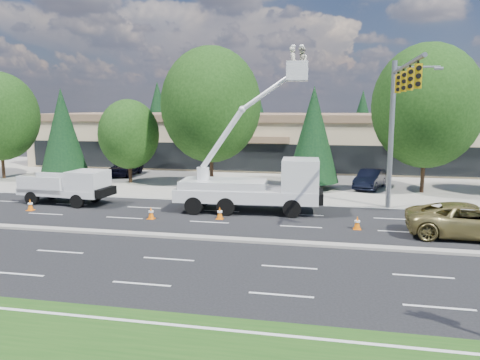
% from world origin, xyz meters
% --- Properties ---
extents(ground, '(140.00, 140.00, 0.00)m').
position_xyz_m(ground, '(0.00, 0.00, 0.00)').
color(ground, black).
rests_on(ground, ground).
extents(concrete_apron, '(140.00, 22.00, 0.01)m').
position_xyz_m(concrete_apron, '(0.00, 20.00, 0.01)').
color(concrete_apron, gray).
rests_on(concrete_apron, ground).
extents(road_median, '(120.00, 0.55, 0.12)m').
position_xyz_m(road_median, '(0.00, 0.00, 0.06)').
color(road_median, gray).
rests_on(road_median, ground).
extents(strip_mall, '(50.40, 15.40, 5.50)m').
position_xyz_m(strip_mall, '(0.00, 29.97, 2.83)').
color(strip_mall, '#C6AE88').
rests_on(strip_mall, ground).
extents(tree_front_b, '(3.96, 3.96, 7.80)m').
position_xyz_m(tree_front_b, '(-16.00, 15.00, 4.19)').
color(tree_front_b, '#332114').
rests_on(tree_front_b, ground).
extents(tree_front_c, '(4.96, 4.96, 6.88)m').
position_xyz_m(tree_front_c, '(-10.00, 15.00, 4.02)').
color(tree_front_c, '#332114').
rests_on(tree_front_c, ground).
extents(tree_front_d, '(7.88, 7.88, 10.93)m').
position_xyz_m(tree_front_d, '(-3.00, 15.00, 6.40)').
color(tree_front_d, '#332114').
rests_on(tree_front_d, ground).
extents(tree_front_e, '(3.97, 3.97, 7.82)m').
position_xyz_m(tree_front_e, '(5.00, 15.00, 4.20)').
color(tree_front_e, '#332114').
rests_on(tree_front_e, ground).
extents(tree_front_f, '(7.77, 7.77, 10.78)m').
position_xyz_m(tree_front_f, '(13.00, 15.00, 6.31)').
color(tree_front_f, '#332114').
rests_on(tree_front_f, ground).
extents(tree_back_a, '(4.94, 4.94, 9.74)m').
position_xyz_m(tree_back_a, '(-18.00, 42.00, 5.23)').
color(tree_back_a, '#332114').
rests_on(tree_back_a, ground).
extents(tree_back_b, '(4.76, 4.76, 9.39)m').
position_xyz_m(tree_back_b, '(-4.00, 42.00, 5.03)').
color(tree_back_b, '#332114').
rests_on(tree_back_b, ground).
extents(tree_back_c, '(4.24, 4.24, 8.36)m').
position_xyz_m(tree_back_c, '(10.00, 42.00, 4.49)').
color(tree_back_c, '#332114').
rests_on(tree_back_c, ground).
extents(tree_back_d, '(5.80, 5.80, 11.43)m').
position_xyz_m(tree_back_d, '(22.00, 42.00, 6.13)').
color(tree_back_d, '#332114').
rests_on(tree_back_d, ground).
extents(signal_mast, '(2.76, 10.16, 9.00)m').
position_xyz_m(signal_mast, '(10.03, 7.04, 6.06)').
color(signal_mast, gray).
rests_on(signal_mast, ground).
extents(utility_pickup, '(5.96, 2.68, 2.22)m').
position_xyz_m(utility_pickup, '(-10.16, 6.16, 0.92)').
color(utility_pickup, silver).
rests_on(utility_pickup, ground).
extents(bucket_truck, '(8.87, 3.20, 9.72)m').
position_xyz_m(bucket_truck, '(2.40, 6.22, 2.08)').
color(bucket_truck, silver).
rests_on(bucket_truck, ground).
extents(traffic_cone_a, '(0.40, 0.40, 0.70)m').
position_xyz_m(traffic_cone_a, '(-11.48, 3.90, 0.34)').
color(traffic_cone_a, orange).
rests_on(traffic_cone_a, ground).
extents(traffic_cone_b, '(0.40, 0.40, 0.70)m').
position_xyz_m(traffic_cone_b, '(-3.43, 3.32, 0.34)').
color(traffic_cone_b, orange).
rests_on(traffic_cone_b, ground).
extents(traffic_cone_c, '(0.40, 0.40, 0.70)m').
position_xyz_m(traffic_cone_c, '(0.38, 4.06, 0.34)').
color(traffic_cone_c, orange).
rests_on(traffic_cone_c, ground).
extents(traffic_cone_d, '(0.40, 0.40, 0.70)m').
position_xyz_m(traffic_cone_d, '(7.88, 3.31, 0.34)').
color(traffic_cone_d, orange).
rests_on(traffic_cone_d, ground).
extents(minivan, '(6.05, 2.99, 1.65)m').
position_xyz_m(minivan, '(13.13, 2.80, 0.82)').
color(minivan, olive).
rests_on(minivan, ground).
extents(parked_car_west, '(2.14, 4.90, 1.64)m').
position_xyz_m(parked_car_west, '(-12.21, 18.89, 0.82)').
color(parked_car_west, black).
rests_on(parked_car_west, ground).
extents(parked_car_east, '(2.90, 4.83, 1.50)m').
position_xyz_m(parked_car_east, '(9.38, 16.00, 0.75)').
color(parked_car_east, black).
rests_on(parked_car_east, ground).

